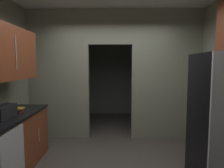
% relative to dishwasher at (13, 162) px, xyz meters
% --- Properties ---
extents(kitchen_partition, '(3.78, 0.12, 2.82)m').
position_rel_dishwasher_xyz_m(kitchen_partition, '(1.27, 2.02, 1.08)').
color(kitchen_partition, gray).
rests_on(kitchen_partition, ground).
extents(adjoining_room_shell, '(3.78, 2.34, 2.82)m').
position_rel_dishwasher_xyz_m(adjoining_room_shell, '(1.25, 3.68, 1.00)').
color(adjoining_room_shell, gray).
rests_on(adjoining_room_shell, ground).
extents(lower_cabinet_run, '(0.65, 1.67, 0.89)m').
position_rel_dishwasher_xyz_m(lower_cabinet_run, '(-0.32, 0.47, 0.03)').
color(lower_cabinet_run, brown).
rests_on(lower_cabinet_run, ground).
extents(dishwasher, '(0.02, 0.56, 0.83)m').
position_rel_dishwasher_xyz_m(dishwasher, '(0.00, 0.00, 0.00)').
color(dishwasher, '#B7BABC').
rests_on(dishwasher, ground).
extents(upper_cabinet_counterside, '(0.36, 1.50, 0.78)m').
position_rel_dishwasher_xyz_m(upper_cabinet_counterside, '(-0.32, 0.47, 1.38)').
color(upper_cabinet_counterside, brown).
extents(boombox, '(0.21, 0.43, 0.20)m').
position_rel_dishwasher_xyz_m(boombox, '(-0.29, 0.32, 0.56)').
color(boombox, black).
rests_on(boombox, lower_cabinet_run).
extents(book_stack, '(0.15, 0.15, 0.07)m').
position_rel_dishwasher_xyz_m(book_stack, '(-0.24, 0.69, 0.51)').
color(book_stack, red).
rests_on(book_stack, lower_cabinet_run).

